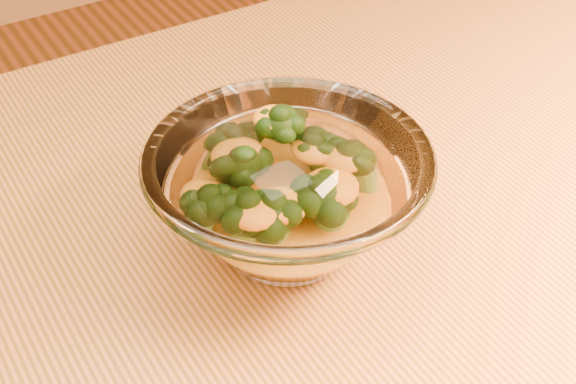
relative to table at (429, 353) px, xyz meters
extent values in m
cube|color=#D07E3E|center=(0.00, 0.00, 0.08)|extent=(1.20, 0.80, 0.04)
cylinder|color=brown|center=(0.54, 0.34, -0.30)|extent=(0.06, 0.06, 0.71)
ellipsoid|color=white|center=(-0.08, 0.07, 0.11)|extent=(0.08, 0.08, 0.02)
torus|color=white|center=(-0.08, 0.07, 0.17)|extent=(0.19, 0.19, 0.01)
ellipsoid|color=orange|center=(-0.08, 0.07, 0.12)|extent=(0.10, 0.10, 0.03)
camera|label=1|loc=(-0.30, -0.28, 0.48)|focal=50.00mm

